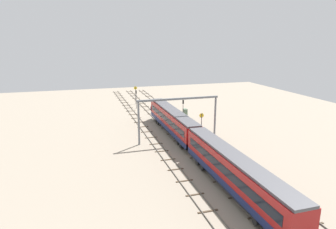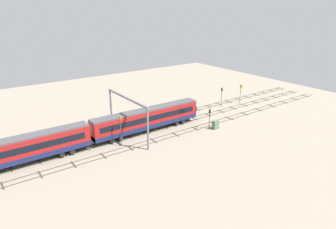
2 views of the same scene
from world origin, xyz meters
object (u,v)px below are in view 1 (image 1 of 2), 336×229
(speed_sign_near_foreground, at_px, (136,93))
(relay_cabinet, at_px, (185,113))
(speed_sign_mid_trackside, at_px, (201,125))
(overhead_gantry, at_px, (178,109))
(signal_light_trackside_departure, at_px, (136,97))
(signal_light_trackside_approach, at_px, (183,106))
(train, at_px, (194,140))

(speed_sign_near_foreground, relative_size, relay_cabinet, 2.80)
(speed_sign_near_foreground, bearing_deg, speed_sign_mid_trackside, -173.00)
(overhead_gantry, xyz_separation_m, signal_light_trackside_departure, (28.53, 2.44, -2.72))
(overhead_gantry, relative_size, speed_sign_near_foreground, 2.97)
(speed_sign_near_foreground, distance_m, signal_light_trackside_departure, 6.12)
(signal_light_trackside_approach, distance_m, relay_cabinet, 2.35)
(signal_light_trackside_departure, bearing_deg, signal_light_trackside_approach, -144.65)
(speed_sign_mid_trackside, distance_m, signal_light_trackside_approach, 19.41)
(signal_light_trackside_departure, height_order, relay_cabinet, signal_light_trackside_departure)
(train, xyz_separation_m, speed_sign_mid_trackside, (4.19, -2.98, 0.97))
(signal_light_trackside_approach, xyz_separation_m, signal_light_trackside_departure, (12.70, 9.01, 0.44))
(train, bearing_deg, overhead_gantry, 1.76)
(signal_light_trackside_departure, bearing_deg, speed_sign_mid_trackside, -169.94)
(overhead_gantry, distance_m, speed_sign_mid_trackside, 5.16)
(signal_light_trackside_approach, distance_m, signal_light_trackside_departure, 15.57)
(train, bearing_deg, relay_cabinet, -16.60)
(overhead_gantry, relative_size, relay_cabinet, 8.30)
(overhead_gantry, xyz_separation_m, speed_sign_mid_trackside, (-3.27, -3.21, -2.38))
(signal_light_trackside_approach, bearing_deg, speed_sign_near_foreground, 23.16)
(overhead_gantry, relative_size, signal_light_trackside_approach, 3.56)
(train, bearing_deg, signal_light_trackside_departure, 4.23)
(train, relative_size, relay_cabinet, 27.15)
(train, height_order, speed_sign_mid_trackside, speed_sign_mid_trackside)
(speed_sign_near_foreground, relative_size, speed_sign_mid_trackside, 0.89)
(speed_sign_mid_trackside, bearing_deg, relay_cabinet, -11.99)
(train, bearing_deg, speed_sign_mid_trackside, -35.41)
(speed_sign_near_foreground, height_order, relay_cabinet, speed_sign_near_foreground)
(overhead_gantry, relative_size, speed_sign_mid_trackside, 2.64)
(signal_light_trackside_departure, relative_size, relay_cabinet, 2.73)
(speed_sign_mid_trackside, height_order, signal_light_trackside_departure, speed_sign_mid_trackside)
(train, distance_m, signal_light_trackside_approach, 24.14)
(signal_light_trackside_approach, bearing_deg, relay_cabinet, -41.64)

